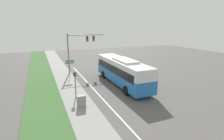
{
  "coord_description": "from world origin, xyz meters",
  "views": [
    {
      "loc": [
        -9.41,
        -17.37,
        7.47
      ],
      "look_at": [
        -0.54,
        3.5,
        1.78
      ],
      "focal_mm": 28.0,
      "sensor_mm": 36.0,
      "label": 1
    }
  ],
  "objects_px": {
    "signal_gantry": "(79,45)",
    "utility_cabinet": "(81,101)",
    "street_sign": "(70,66)",
    "pedestrian_signal": "(75,80)",
    "bus": "(122,70)"
  },
  "relations": [
    {
      "from": "bus",
      "to": "street_sign",
      "type": "distance_m",
      "value": 7.61
    },
    {
      "from": "street_sign",
      "to": "utility_cabinet",
      "type": "xyz_separation_m",
      "value": [
        -0.65,
        -9.66,
        -1.28
      ]
    },
    {
      "from": "bus",
      "to": "signal_gantry",
      "type": "distance_m",
      "value": 9.25
    },
    {
      "from": "bus",
      "to": "pedestrian_signal",
      "type": "distance_m",
      "value": 6.91
    },
    {
      "from": "street_sign",
      "to": "bus",
      "type": "bearing_deg",
      "value": -38.67
    },
    {
      "from": "pedestrian_signal",
      "to": "street_sign",
      "type": "xyz_separation_m",
      "value": [
        0.62,
        6.93,
        0.02
      ]
    },
    {
      "from": "signal_gantry",
      "to": "street_sign",
      "type": "relative_size",
      "value": 2.23
    },
    {
      "from": "signal_gantry",
      "to": "utility_cabinet",
      "type": "height_order",
      "value": "signal_gantry"
    },
    {
      "from": "pedestrian_signal",
      "to": "utility_cabinet",
      "type": "xyz_separation_m",
      "value": [
        -0.04,
        -2.73,
        -1.26
      ]
    },
    {
      "from": "pedestrian_signal",
      "to": "utility_cabinet",
      "type": "relative_size",
      "value": 2.49
    },
    {
      "from": "street_sign",
      "to": "signal_gantry",
      "type": "bearing_deg",
      "value": 55.76
    },
    {
      "from": "pedestrian_signal",
      "to": "street_sign",
      "type": "bearing_deg",
      "value": 84.93
    },
    {
      "from": "bus",
      "to": "utility_cabinet",
      "type": "relative_size",
      "value": 10.23
    },
    {
      "from": "signal_gantry",
      "to": "utility_cabinet",
      "type": "distance_m",
      "value": 13.85
    },
    {
      "from": "signal_gantry",
      "to": "pedestrian_signal",
      "type": "height_order",
      "value": "signal_gantry"
    }
  ]
}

